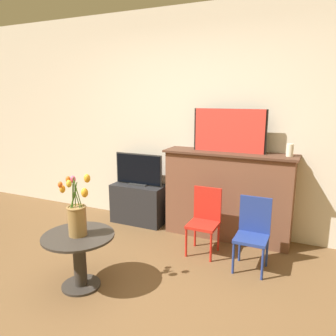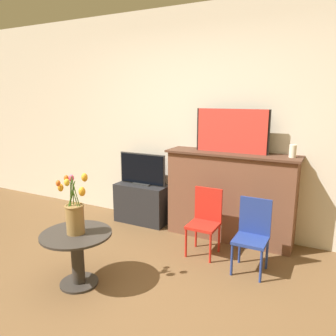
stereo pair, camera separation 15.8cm
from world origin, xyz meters
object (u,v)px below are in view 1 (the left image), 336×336
(chair_blue, at_px, (253,230))
(vase_tulips, at_px, (77,215))
(chair_red, at_px, (205,217))
(tv_monitor, at_px, (139,170))
(painting, at_px, (229,131))

(chair_blue, distance_m, vase_tulips, 1.65)
(chair_red, distance_m, chair_blue, 0.55)
(tv_monitor, xyz_separation_m, vase_tulips, (0.29, -1.56, -0.04))
(tv_monitor, distance_m, chair_blue, 1.73)
(chair_blue, height_order, vase_tulips, vase_tulips)
(painting, height_order, vase_tulips, painting)
(chair_blue, relative_size, vase_tulips, 1.30)
(painting, height_order, chair_red, painting)
(chair_red, relative_size, chair_blue, 1.00)
(tv_monitor, bearing_deg, chair_blue, -20.11)
(vase_tulips, bearing_deg, chair_red, 54.81)
(painting, bearing_deg, tv_monitor, -178.78)
(painting, distance_m, vase_tulips, 1.91)
(vase_tulips, bearing_deg, painting, 60.93)
(painting, relative_size, tv_monitor, 1.25)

